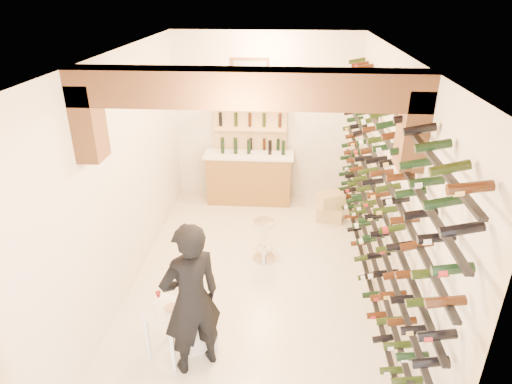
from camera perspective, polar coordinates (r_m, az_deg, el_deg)
ground at (r=6.57m, az=-0.19°, el=-11.45°), size 6.00×6.00×0.00m
room_shell at (r=5.28m, az=-0.43°, el=6.76°), size 3.52×6.02×3.21m
wine_rack at (r=5.87m, az=14.86°, el=0.49°), size 0.32×5.70×2.56m
back_counter at (r=8.62m, az=-0.88°, el=2.09°), size 1.70×0.62×1.29m
back_shelving at (r=8.62m, az=-0.77°, el=6.60°), size 1.40×0.31×2.73m
tasting_table at (r=5.24m, az=-11.29°, el=-15.67°), size 0.59×0.59×0.78m
white_stool at (r=5.51m, az=-7.25°, el=-17.35°), size 0.45×0.45×0.43m
person at (r=4.83m, az=-8.38°, el=-13.62°), size 0.80×0.74×1.83m
chrome_barstool at (r=6.82m, az=1.09°, el=-5.92°), size 0.35×0.35×0.68m
crate_lower at (r=8.18m, az=9.47°, el=-2.71°), size 0.51×0.39×0.28m
crate_upper at (r=8.06m, az=9.60°, el=-1.02°), size 0.53×0.46×0.26m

